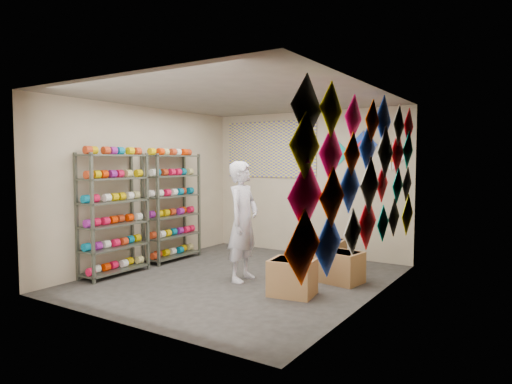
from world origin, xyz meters
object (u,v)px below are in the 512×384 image
Objects in this scene: shelf_rack_front at (114,214)px; shopkeeper at (243,221)px; carton_b at (341,267)px; carton_c at (327,255)px; shelf_rack_back at (172,207)px; carton_a at (292,277)px.

shelf_rack_front is 1.07× the size of shopkeeper.
shopkeeper is 1.59m from carton_b.
shelf_rack_front is 3.43m from carton_c.
shelf_rack_front and shelf_rack_back have the same top height.
carton_c is at bearing 15.11° from shelf_rack_back.
shelf_rack_back is 3.02m from carton_a.
carton_b is at bearing 3.37° from shelf_rack_back.
shelf_rack_back is 1.92m from shopkeeper.
shelf_rack_back reaches higher than shopkeeper.
shelf_rack_front reaches higher than carton_b.
shopkeeper reaches higher than carton_a.
carton_b is (3.15, 0.19, -0.72)m from shelf_rack_back.
carton_b is 0.71m from carton_c.
shelf_rack_back reaches higher than carton_b.
shopkeeper is (1.86, -0.48, -0.06)m from shelf_rack_back.
carton_b is 0.97× the size of carton_c.
shelf_rack_back is 3.33× the size of carton_a.
carton_b is at bearing 63.21° from carton_a.
shelf_rack_back reaches higher than carton_a.
shelf_rack_back is at bearing 70.25° from shopkeeper.
shelf_rack_front is 1.00× the size of shelf_rack_back.
shelf_rack_front reaches higher than carton_c.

